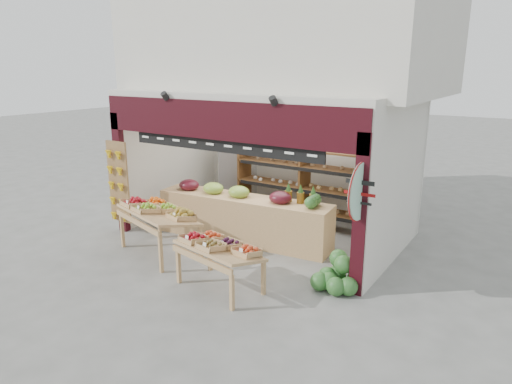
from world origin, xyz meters
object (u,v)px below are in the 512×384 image
object	(u,v)px
back_shelving	(305,172)
display_table_left	(157,211)
cardboard_stack	(235,213)
watermelon_pile	(339,277)
refrigerator	(238,172)
mid_counter	(243,217)
display_table_right	(218,247)

from	to	relation	value
back_shelving	display_table_left	world-z (taller)	back_shelving
cardboard_stack	watermelon_pile	size ratio (longest dim) A/B	1.14
display_table_left	watermelon_pile	distance (m)	3.76
refrigerator	display_table_left	size ratio (longest dim) A/B	1.00
refrigerator	mid_counter	bearing A→B (deg)	-56.87
cardboard_stack	display_table_right	xyz separation A→B (m)	(1.72, -2.86, 0.50)
back_shelving	watermelon_pile	world-z (taller)	back_shelving
cardboard_stack	display_table_left	size ratio (longest dim) A/B	0.50
back_shelving	display_table_left	bearing A→B (deg)	-118.35
cardboard_stack	refrigerator	bearing A→B (deg)	121.24
mid_counter	display_table_left	distance (m)	1.81
refrigerator	cardboard_stack	bearing A→B (deg)	-63.15
display_table_left	watermelon_pile	bearing A→B (deg)	7.18
mid_counter	display_table_right	distance (m)	2.21
display_table_right	mid_counter	bearing A→B (deg)	113.99
back_shelving	cardboard_stack	distance (m)	1.93
refrigerator	watermelon_pile	world-z (taller)	refrigerator
display_table_left	display_table_right	distance (m)	2.04
mid_counter	display_table_right	bearing A→B (deg)	-66.01
cardboard_stack	display_table_left	xyz separation A→B (m)	(-0.24, -2.28, 0.63)
back_shelving	cardboard_stack	bearing A→B (deg)	-150.82
mid_counter	display_table_left	xyz separation A→B (m)	(-1.06, -1.43, 0.32)
display_table_right	watermelon_pile	size ratio (longest dim) A/B	1.88
cardboard_stack	watermelon_pile	xyz separation A→B (m)	(3.44, -1.82, -0.00)
back_shelving	display_table_right	size ratio (longest dim) A/B	2.16
watermelon_pile	display_table_right	bearing A→B (deg)	-148.89
watermelon_pile	mid_counter	bearing A→B (deg)	159.63
display_table_left	mid_counter	bearing A→B (deg)	53.47
refrigerator	mid_counter	distance (m)	2.45
refrigerator	cardboard_stack	xyz separation A→B (m)	(0.64, -1.06, -0.74)
cardboard_stack	back_shelving	bearing A→B (deg)	29.18
back_shelving	refrigerator	xyz separation A→B (m)	(-2.06, 0.27, -0.30)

